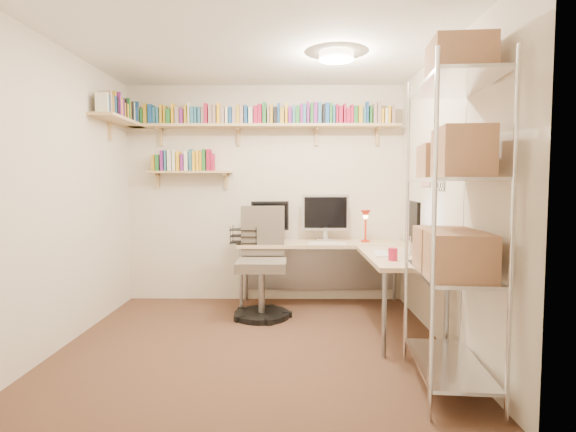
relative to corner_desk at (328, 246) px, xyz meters
name	(u,v)px	position (x,y,z in m)	size (l,w,h in m)	color
ground	(255,343)	(-0.70, -0.97, -0.71)	(3.20, 3.20, 0.00)	#412A1B
room_shell	(254,162)	(-0.69, -0.97, 0.84)	(3.24, 3.04, 2.52)	beige
wall_shelves	(228,125)	(-1.09, 0.33, 1.32)	(3.12, 1.09, 0.80)	tan
corner_desk	(328,246)	(0.00, 0.00, 0.00)	(1.92, 1.87, 1.25)	#DCB68F
office_chair	(262,270)	(-0.69, -0.16, -0.23)	(0.59, 0.61, 1.13)	black
wire_rack	(453,190)	(0.66, -1.83, 0.61)	(0.52, 0.95, 2.25)	silver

